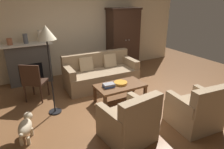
{
  "coord_description": "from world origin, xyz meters",
  "views": [
    {
      "loc": [
        -2.01,
        -3.29,
        2.22
      ],
      "look_at": [
        0.05,
        0.5,
        0.55
      ],
      "focal_mm": 31.55,
      "sensor_mm": 36.0,
      "label": 1
    }
  ],
  "objects": [
    {
      "name": "fireplace",
      "position": [
        -1.55,
        2.3,
        0.57
      ],
      "size": [
        1.26,
        0.48,
        1.12
      ],
      "color": "#4C4947",
      "rests_on": "ground"
    },
    {
      "name": "dog",
      "position": [
        -1.96,
        -0.21,
        0.25
      ],
      "size": [
        0.32,
        0.55,
        0.39
      ],
      "color": "beige",
      "rests_on": "ground"
    },
    {
      "name": "fruit_bowl",
      "position": [
        0.1,
        0.18,
        0.45
      ],
      "size": [
        0.3,
        0.3,
        0.05
      ],
      "primitive_type": "cylinder",
      "color": "orange",
      "rests_on": "coffee_table"
    },
    {
      "name": "armoire",
      "position": [
        1.4,
        2.22,
        0.98
      ],
      "size": [
        1.06,
        0.57,
        1.96
      ],
      "color": "#382319",
      "rests_on": "ground"
    },
    {
      "name": "book_stack",
      "position": [
        -0.21,
        0.17,
        0.46
      ],
      "size": [
        0.25,
        0.19,
        0.08
      ],
      "color": "#38569E",
      "rests_on": "coffee_table"
    },
    {
      "name": "mantel_vase_slate",
      "position": [
        -1.55,
        2.28,
        1.24
      ],
      "size": [
        0.12,
        0.12,
        0.25
      ],
      "primitive_type": "cylinder",
      "color": "#565B66",
      "rests_on": "fireplace"
    },
    {
      "name": "armchair_near_left",
      "position": [
        -0.46,
        -1.03,
        0.32
      ],
      "size": [
        0.86,
        0.86,
        0.88
      ],
      "color": "#997F60",
      "rests_on": "ground"
    },
    {
      "name": "side_chair_wooden",
      "position": [
        -1.61,
        1.13,
        0.51
      ],
      "size": [
        0.61,
        0.61,
        0.9
      ],
      "color": "#382319",
      "rests_on": "ground"
    },
    {
      "name": "mantel_vase_cream",
      "position": [
        -1.17,
        2.28,
        1.28
      ],
      "size": [
        0.12,
        0.12,
        0.32
      ],
      "primitive_type": "cylinder",
      "color": "beige",
      "rests_on": "fireplace"
    },
    {
      "name": "back_wall",
      "position": [
        0.0,
        2.55,
        1.4
      ],
      "size": [
        7.2,
        0.1,
        2.8
      ],
      "primitive_type": "cube",
      "color": "beige",
      "rests_on": "ground"
    },
    {
      "name": "coffee_table",
      "position": [
        0.07,
        0.15,
        0.37
      ],
      "size": [
        1.1,
        0.6,
        0.42
      ],
      "color": "brown",
      "rests_on": "ground"
    },
    {
      "name": "couch",
      "position": [
        0.08,
        1.21,
        0.32
      ],
      "size": [
        1.94,
        0.9,
        0.86
      ],
      "color": "#937A5B",
      "rests_on": "ground"
    },
    {
      "name": "armchair_near_right",
      "position": [
        0.8,
        -1.31,
        0.32
      ],
      "size": [
        0.84,
        0.84,
        0.88
      ],
      "color": "#997F60",
      "rests_on": "ground"
    },
    {
      "name": "mantel_vase_terracotta",
      "position": [
        -1.93,
        2.28,
        1.2
      ],
      "size": [
        0.13,
        0.13,
        0.17
      ],
      "primitive_type": "cylinder",
      "color": "#A86042",
      "rests_on": "fireplace"
    },
    {
      "name": "ground_plane",
      "position": [
        0.0,
        0.0,
        0.0
      ],
      "size": [
        9.6,
        9.6,
        0.0
      ],
      "primitive_type": "plane",
      "color": "brown"
    },
    {
      "name": "floor_lamp",
      "position": [
        -1.35,
        0.41,
        1.55
      ],
      "size": [
        0.36,
        0.36,
        1.78
      ],
      "color": "black",
      "rests_on": "ground"
    }
  ]
}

